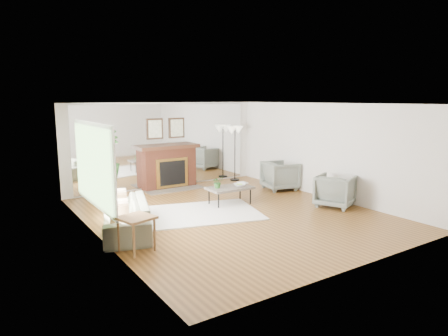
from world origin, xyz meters
TOP-DOWN VIEW (x-y plane):
  - ground at (0.00, 0.00)m, footprint 7.00×7.00m
  - wall_left at (-2.99, 0.00)m, footprint 0.02×7.00m
  - wall_right at (2.99, 0.00)m, footprint 0.02×7.00m
  - wall_back at (0.00, 3.49)m, footprint 6.00×0.02m
  - mirror_panel at (0.00, 3.47)m, footprint 5.40×0.04m
  - window_panel at (-2.96, 0.40)m, footprint 0.04×2.40m
  - fireplace at (0.00, 3.26)m, footprint 1.85×0.83m
  - area_rug at (-0.59, 0.42)m, footprint 3.04×2.51m
  - coffee_table at (0.44, 0.73)m, footprint 1.13×0.69m
  - sofa at (-2.45, 0.17)m, footprint 1.45×2.32m
  - armchair_back at (2.60, 1.31)m, footprint 1.07×1.05m
  - armchair_front at (2.49, -0.84)m, footprint 1.13×1.11m
  - side_table at (-2.65, -0.96)m, footprint 0.67×0.67m
  - potted_ficus at (-2.03, 3.03)m, footprint 1.03×1.03m
  - floor_lamp at (2.24, 3.10)m, footprint 0.57×0.32m
  - tabletop_plant at (0.13, 0.80)m, footprint 0.31×0.28m
  - fruit_bowl at (0.67, 0.64)m, footprint 0.36×0.36m
  - book at (0.87, 0.92)m, footprint 0.21×0.28m

SIDE VIEW (x-z plane):
  - ground at x=0.00m, z-range 0.00..0.00m
  - area_rug at x=-0.59m, z-range 0.00..0.03m
  - sofa at x=-2.45m, z-range 0.00..0.63m
  - armchair_front at x=2.49m, z-range 0.00..0.78m
  - coffee_table at x=0.44m, z-range 0.19..0.63m
  - armchair_back at x=2.60m, z-range 0.00..0.82m
  - book at x=0.87m, z-range 0.44..0.46m
  - fruit_bowl at x=0.67m, z-range 0.44..0.52m
  - side_table at x=-2.65m, z-range 0.21..0.83m
  - tabletop_plant at x=0.13m, z-range 0.44..0.74m
  - fireplace at x=0.00m, z-range -0.37..1.68m
  - potted_ficus at x=-2.03m, z-range 0.06..1.94m
  - wall_left at x=-2.99m, z-range 0.00..2.50m
  - wall_right at x=2.99m, z-range 0.00..2.50m
  - wall_back at x=0.00m, z-range 0.00..2.50m
  - mirror_panel at x=0.00m, z-range 0.05..2.45m
  - window_panel at x=-2.96m, z-range 0.60..2.10m
  - floor_lamp at x=2.24m, z-range 0.62..2.36m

